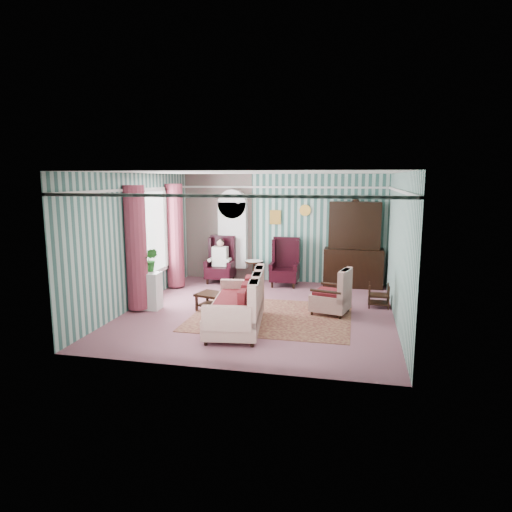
% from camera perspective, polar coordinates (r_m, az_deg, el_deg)
% --- Properties ---
extents(floor, '(6.00, 6.00, 0.00)m').
position_cam_1_polar(floor, '(9.72, 0.46, -6.98)').
color(floor, '#874E5D').
rests_on(floor, ground).
extents(room_shell, '(5.53, 6.02, 2.91)m').
position_cam_1_polar(room_shell, '(9.66, -2.91, 5.04)').
color(room_shell, '#345F56').
rests_on(room_shell, ground).
extents(bookcase, '(0.80, 0.28, 2.24)m').
position_cam_1_polar(bookcase, '(12.50, -2.90, 2.03)').
color(bookcase, white).
rests_on(bookcase, floor).
extents(dresser_hutch, '(1.50, 0.56, 2.36)m').
position_cam_1_polar(dresser_hutch, '(11.94, 12.17, 1.75)').
color(dresser_hutch, black).
rests_on(dresser_hutch, floor).
extents(wingback_left, '(0.76, 0.80, 1.25)m').
position_cam_1_polar(wingback_left, '(12.28, -4.49, -0.47)').
color(wingback_left, black).
rests_on(wingback_left, floor).
extents(wingback_right, '(0.76, 0.80, 1.25)m').
position_cam_1_polar(wingback_right, '(11.89, 3.61, -0.79)').
color(wingback_right, black).
rests_on(wingback_right, floor).
extents(seated_woman, '(0.44, 0.40, 1.18)m').
position_cam_1_polar(seated_woman, '(12.28, -4.49, -0.63)').
color(seated_woman, silver).
rests_on(seated_woman, floor).
extents(round_side_table, '(0.50, 0.50, 0.60)m').
position_cam_1_polar(round_side_table, '(12.26, -0.23, -2.00)').
color(round_side_table, black).
rests_on(round_side_table, floor).
extents(nest_table, '(0.45, 0.38, 0.54)m').
position_cam_1_polar(nest_table, '(10.34, 15.09, -4.75)').
color(nest_table, black).
rests_on(nest_table, floor).
extents(plant_stand, '(0.55, 0.35, 0.80)m').
position_cam_1_polar(plant_stand, '(10.10, -13.38, -4.25)').
color(plant_stand, silver).
rests_on(plant_stand, floor).
extents(rug, '(3.20, 2.60, 0.01)m').
position_cam_1_polar(rug, '(9.38, 1.89, -7.57)').
color(rug, '#551C21').
rests_on(rug, floor).
extents(sofa, '(1.28, 2.24, 0.97)m').
position_cam_1_polar(sofa, '(8.58, -2.55, -5.90)').
color(sofa, '#C1B596').
rests_on(sofa, floor).
extents(floral_armchair, '(1.01, 0.98, 0.92)m').
position_cam_1_polar(floral_armchair, '(9.61, 9.31, -4.47)').
color(floral_armchair, beige).
rests_on(floral_armchair, floor).
extents(coffee_table, '(0.94, 0.72, 0.37)m').
position_cam_1_polar(coffee_table, '(9.77, -4.95, -5.79)').
color(coffee_table, black).
rests_on(coffee_table, floor).
extents(potted_plant_a, '(0.42, 0.39, 0.39)m').
position_cam_1_polar(potted_plant_a, '(9.89, -14.05, -1.06)').
color(potted_plant_a, '#1E4C18').
rests_on(potted_plant_a, plant_stand).
extents(potted_plant_b, '(0.29, 0.24, 0.51)m').
position_cam_1_polar(potted_plant_b, '(10.08, -12.97, -0.47)').
color(potted_plant_b, '#1E4C17').
rests_on(potted_plant_b, plant_stand).
extents(potted_plant_c, '(0.28, 0.28, 0.40)m').
position_cam_1_polar(potted_plant_c, '(10.06, -13.71, -0.83)').
color(potted_plant_c, '#29561B').
rests_on(potted_plant_c, plant_stand).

